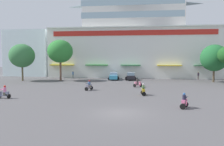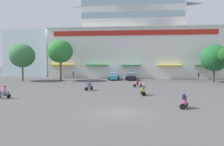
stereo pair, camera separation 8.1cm
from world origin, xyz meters
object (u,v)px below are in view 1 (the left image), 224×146
scooter_rider_4 (184,102)px  pedestrian_0 (198,75)px  plaza_tree_2 (22,56)px  scooter_rider_3 (4,93)px  parked_car_0 (114,76)px  scooter_rider_1 (138,83)px  pedestrian_1 (73,74)px  plaza_tree_3 (214,58)px  scooter_rider_0 (89,86)px  parked_car_1 (131,76)px  plaza_tree_0 (60,51)px  scooter_rider_2 (143,90)px

scooter_rider_4 → pedestrian_0: pedestrian_0 is taller
plaza_tree_2 → scooter_rider_3: bearing=-66.3°
parked_car_0 → pedestrian_0: size_ratio=2.64×
scooter_rider_1 → pedestrian_1: size_ratio=0.88×
plaza_tree_2 → pedestrian_1: bearing=34.1°
plaza_tree_3 → pedestrian_1: 28.97m
scooter_rider_0 → pedestrian_0: (19.37, 16.51, 0.36)m
plaza_tree_3 → scooter_rider_4: (-9.84, -22.26, -3.98)m
pedestrian_0 → parked_car_1: bearing=-172.3°
parked_car_1 → scooter_rider_0: (-5.43, -14.63, -0.18)m
plaza_tree_2 → pedestrian_1: 11.11m
plaza_tree_3 → parked_car_0: size_ratio=1.59×
scooter_rider_1 → pedestrian_1: pedestrian_1 is taller
plaza_tree_0 → scooter_rider_1: size_ratio=5.36×
parked_car_0 → parked_car_1: parked_car_0 is taller
scooter_rider_2 → scooter_rider_4: (3.66, -6.51, 0.01)m
plaza_tree_2 → plaza_tree_0: bearing=10.0°
plaza_tree_0 → scooter_rider_4: size_ratio=5.56×
scooter_rider_0 → pedestrian_1: 17.74m
scooter_rider_0 → scooter_rider_1: 8.12m
plaza_tree_2 → plaza_tree_3: 37.20m
parked_car_0 → scooter_rider_3: parked_car_0 is taller
scooter_rider_0 → scooter_rider_1: (6.90, 4.29, 0.02)m
plaza_tree_0 → scooter_rider_3: (0.25, -18.82, -5.27)m
scooter_rider_1 → pedestrian_0: pedestrian_0 is taller
scooter_rider_2 → plaza_tree_0: bearing=137.8°
plaza_tree_3 → scooter_rider_2: size_ratio=4.86×
plaza_tree_3 → scooter_rider_2: (-13.50, -15.75, -3.99)m
scooter_rider_1 → scooter_rider_0: bearing=-148.1°
pedestrian_0 → plaza_tree_2: bearing=-170.1°
plaza_tree_0 → pedestrian_1: plaza_tree_0 is taller
plaza_tree_3 → scooter_rider_3: 35.74m
plaza_tree_0 → plaza_tree_2: plaza_tree_0 is taller
plaza_tree_2 → parked_car_1: plaza_tree_2 is taller
scooter_rider_1 → plaza_tree_2: bearing=165.2°
parked_car_1 → pedestrian_0: (13.94, 1.88, 0.18)m
parked_car_0 → scooter_rider_3: size_ratio=2.94×
plaza_tree_0 → plaza_tree_2: (-7.41, -1.31, -0.88)m
scooter_rider_0 → scooter_rider_3: (-8.30, -7.19, 0.01)m
scooter_rider_3 → parked_car_1: bearing=57.8°
parked_car_0 → pedestrian_1: bearing=171.0°
pedestrian_1 → parked_car_1: bearing=-6.6°
parked_car_1 → scooter_rider_3: size_ratio=2.62×
scooter_rider_1 → scooter_rider_2: size_ratio=1.05×
scooter_rider_0 → parked_car_1: bearing=69.6°
parked_car_1 → scooter_rider_2: (2.22, -17.71, -0.18)m
plaza_tree_3 → pedestrian_1: bearing=173.1°
plaza_tree_0 → scooter_rider_4: plaza_tree_0 is taller
parked_car_0 → pedestrian_1: (-9.23, 1.46, 0.22)m
pedestrian_0 → scooter_rider_4: bearing=-107.2°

